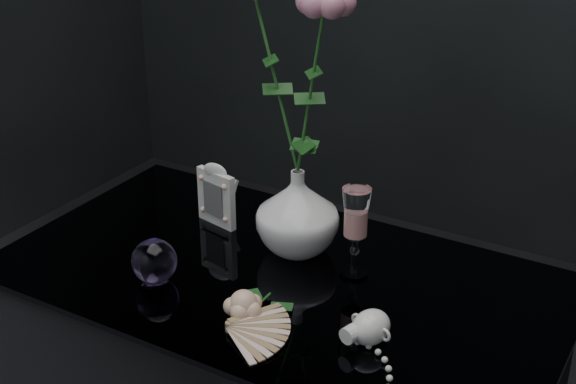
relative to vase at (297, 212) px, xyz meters
The scene contains 8 objects.
vase is the anchor object (origin of this frame).
wine_glass 0.14m from the vase, 10.53° to the right, with size 0.05×0.05×0.18m, color white, non-canonical shape.
picture_frame 0.20m from the vase, behind, with size 0.10×0.08×0.14m, color silver, non-canonical shape.
paperweight 0.29m from the vase, 125.91° to the right, with size 0.08×0.08×0.08m, color #9273BC, non-canonical shape.
paper_fan 0.31m from the vase, 82.60° to the right, with size 0.21×0.16×0.02m, color beige, non-canonical shape.
loose_rose 0.26m from the vase, 81.69° to the right, with size 0.11×0.15×0.05m, color #DCAF8E, non-canonical shape.
pearl_jar 0.33m from the vase, 38.56° to the right, with size 0.20×0.21×0.06m, color white, non-canonical shape.
roses 0.29m from the vase, behind, with size 0.23×0.11×0.42m.
Camera 1 is at (0.66, -1.05, 1.54)m, focal length 50.00 mm.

